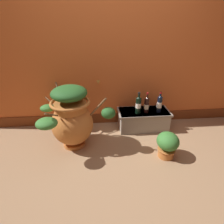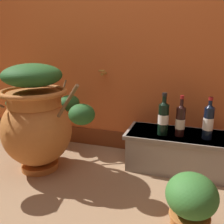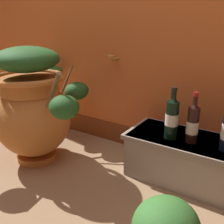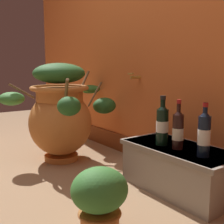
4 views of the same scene
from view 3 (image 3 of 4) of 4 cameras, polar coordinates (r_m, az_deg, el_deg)
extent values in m
cube|color=brown|center=(2.07, 5.95, -5.97)|extent=(4.40, 0.02, 0.16)
cylinder|color=#B28433|center=(1.95, 0.62, 11.89)|extent=(0.02, 0.10, 0.02)
torus|color=#B28433|center=(1.91, -0.20, 12.62)|extent=(0.06, 0.06, 0.01)
cylinder|color=#C17033|center=(2.01, -16.57, -9.42)|extent=(0.29, 0.29, 0.05)
ellipsoid|color=#C17033|center=(1.89, -17.43, -1.43)|extent=(0.53, 0.53, 0.55)
cylinder|color=#C17033|center=(1.82, -18.21, 5.83)|extent=(0.39, 0.39, 0.11)
torus|color=#C17033|center=(1.81, -18.38, 7.48)|extent=(0.49, 0.49, 0.04)
cylinder|color=brown|center=(2.12, -19.48, 7.43)|extent=(0.17, 0.14, 0.12)
ellipsoid|color=#387A33|center=(2.22, -19.48, 5.35)|extent=(0.20, 0.16, 0.09)
cylinder|color=brown|center=(2.16, -14.81, 9.49)|extent=(0.12, 0.22, 0.29)
ellipsoid|color=#2D6628|center=(2.30, -13.62, 9.05)|extent=(0.18, 0.22, 0.08)
cylinder|color=brown|center=(1.50, -13.29, 4.62)|extent=(0.21, 0.09, 0.26)
ellipsoid|color=#235623|center=(1.41, -10.80, 1.09)|extent=(0.17, 0.16, 0.14)
cylinder|color=brown|center=(2.00, -10.21, 7.22)|extent=(0.04, 0.14, 0.22)
ellipsoid|color=#235623|center=(2.08, -8.01, 4.76)|extent=(0.18, 0.22, 0.15)
ellipsoid|color=#235623|center=(1.79, -18.80, 11.29)|extent=(0.43, 0.43, 0.17)
cube|color=#9E9384|center=(1.71, 16.77, -10.21)|extent=(0.74, 0.36, 0.29)
cube|color=gray|center=(1.65, 17.21, -6.20)|extent=(0.78, 0.38, 0.03)
cylinder|color=black|center=(1.57, 13.40, -1.84)|extent=(0.08, 0.08, 0.23)
cone|color=black|center=(1.53, 13.78, 2.75)|extent=(0.08, 0.08, 0.04)
cylinder|color=black|center=(1.52, 13.87, 3.86)|extent=(0.03, 0.03, 0.09)
cylinder|color=black|center=(1.52, 13.97, 5.06)|extent=(0.04, 0.04, 0.02)
cylinder|color=white|center=(1.57, 13.41, -1.64)|extent=(0.08, 0.08, 0.07)
cylinder|color=black|center=(1.56, 17.82, -2.87)|extent=(0.07, 0.07, 0.22)
cone|color=black|center=(1.52, 18.29, 1.35)|extent=(0.07, 0.07, 0.04)
cylinder|color=black|center=(1.51, 18.42, 2.60)|extent=(0.02, 0.02, 0.09)
cylinder|color=maroon|center=(1.50, 18.56, 3.86)|extent=(0.03, 0.03, 0.02)
cylinder|color=beige|center=(1.56, 17.77, -3.32)|extent=(0.07, 0.07, 0.08)
camera|label=1|loc=(1.52, -104.80, 16.12)|focal=28.92mm
camera|label=2|loc=(0.48, -108.30, -6.97)|focal=38.79mm
camera|label=4|loc=(0.90, 116.22, -19.28)|focal=47.43mm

